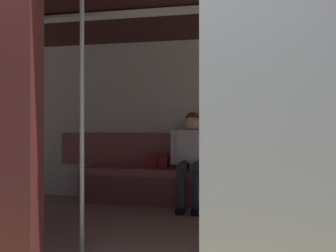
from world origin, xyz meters
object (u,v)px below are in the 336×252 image
object	(u,v)px
bench_seat	(178,177)
handbag	(158,161)
train_car	(152,73)
person_seated	(192,152)
grab_pole_door	(82,118)
book	(225,168)

from	to	relation	value
bench_seat	handbag	xyz separation A→B (m)	(0.28, -0.06, 0.19)
train_car	person_seated	distance (m)	1.36
bench_seat	grab_pole_door	world-z (taller)	grab_pole_door
train_car	bench_seat	distance (m)	1.60
bench_seat	book	bearing A→B (deg)	-172.52
bench_seat	handbag	distance (m)	0.34
handbag	bench_seat	bearing A→B (deg)	167.47
bench_seat	person_seated	world-z (taller)	person_seated
bench_seat	person_seated	xyz separation A→B (m)	(-0.18, 0.05, 0.33)
handbag	book	world-z (taller)	handbag
handbag	book	distance (m)	0.87
handbag	train_car	bearing A→B (deg)	99.97
grab_pole_door	person_seated	bearing A→B (deg)	-110.45
handbag	book	bearing A→B (deg)	-178.95
train_car	grab_pole_door	size ratio (longest dim) A/B	2.95
bench_seat	book	world-z (taller)	book
book	handbag	bearing A→B (deg)	-8.72
train_car	grab_pole_door	xyz separation A→B (m)	(0.40, 0.73, -0.46)
handbag	grab_pole_door	world-z (taller)	grab_pole_door
bench_seat	book	size ratio (longest dim) A/B	11.80
train_car	person_seated	size ratio (longest dim) A/B	5.35
person_seated	grab_pole_door	world-z (taller)	grab_pole_door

